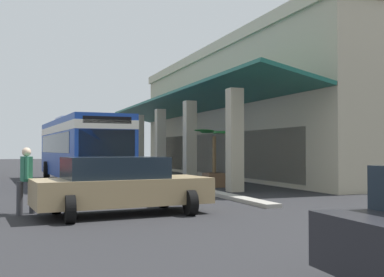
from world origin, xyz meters
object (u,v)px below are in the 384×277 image
Objects in this scene: transit_bus at (81,145)px; pedestrian at (26,177)px; potted_palm at (214,171)px; parked_sedan_tan at (120,185)px.

transit_bus reaches higher than pedestrian.
transit_bus is 6.63× the size of pedestrian.
transit_bus is 4.44× the size of potted_palm.
transit_bus reaches higher than potted_palm.
parked_sedan_tan is 9.22m from potted_palm.
potted_palm is (-7.26, 5.67, -0.06)m from parked_sedan_tan.
transit_bus is 11.57m from pedestrian.
pedestrian reaches higher than parked_sedan_tan.
potted_palm is (4.87, 5.17, -1.17)m from transit_bus.
transit_bus is 7.19m from potted_palm.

